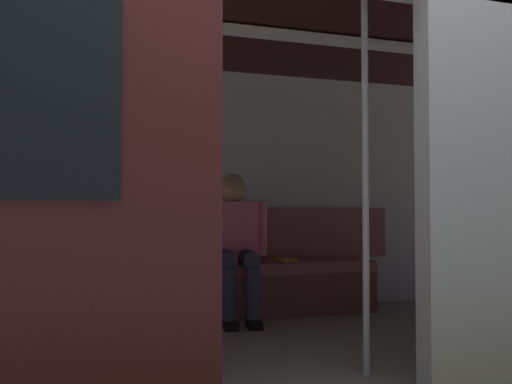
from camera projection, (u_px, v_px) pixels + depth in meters
train_car at (236, 119)px, 3.58m from camera, size 6.40×2.66×2.20m
bench_seat at (209, 277)px, 4.49m from camera, size 2.86×0.44×0.44m
person_seated at (235, 236)px, 4.52m from camera, size 0.55×0.71×1.17m
handbag at (181, 254)px, 4.49m from camera, size 0.26×0.15×0.17m
book at (284, 260)px, 4.73m from camera, size 0.19×0.24×0.03m
grab_pole_door at (210, 178)px, 2.69m from camera, size 0.04×0.04×2.06m
grab_pole_far at (365, 181)px, 3.00m from camera, size 0.04×0.04×2.06m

